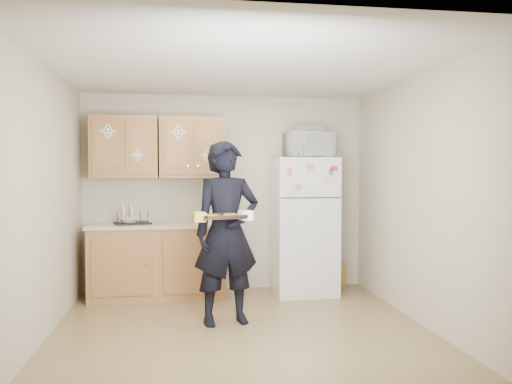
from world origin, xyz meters
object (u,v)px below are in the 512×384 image
at_px(baking_tray, 223,217).
at_px(dish_rack, 133,217).
at_px(refrigerator, 304,226).
at_px(microwave, 309,145).
at_px(person, 227,233).

relative_size(baking_tray, dish_rack, 0.99).
xyz_separation_m(refrigerator, microwave, (0.04, -0.05, 1.01)).
height_order(refrigerator, person, person).
bearing_deg(dish_rack, person, -48.18).
height_order(refrigerator, baking_tray, refrigerator).
xyz_separation_m(baking_tray, microwave, (1.18, 1.36, 0.76)).
height_order(person, microwave, microwave).
height_order(refrigerator, microwave, microwave).
bearing_deg(refrigerator, person, -133.72).
xyz_separation_m(person, dish_rack, (-1.03, 1.15, 0.06)).
distance_m(person, dish_rack, 1.54).
bearing_deg(refrigerator, microwave, -48.02).
distance_m(baking_tray, dish_rack, 1.74).
relative_size(person, dish_rack, 4.52).
bearing_deg(dish_rack, microwave, -2.22).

